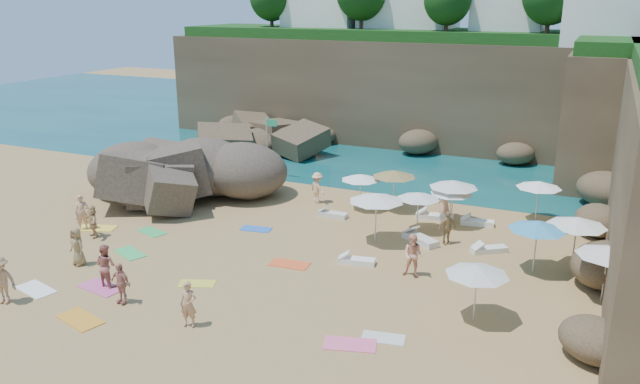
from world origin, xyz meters
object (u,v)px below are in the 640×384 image
at_px(person_stand_5, 241,171).
at_px(flag_pole, 269,140).
at_px(lounger_0, 435,217).
at_px(person_stand_3, 447,228).
at_px(parasol_0, 454,184).
at_px(person_stand_2, 317,188).
at_px(person_stand_4, 445,199).
at_px(rock_outcrop, 195,200).
at_px(person_stand_1, 106,266).
at_px(parasol_1, 361,177).
at_px(parasol_2, 418,196).
at_px(person_stand_0, 82,213).

bearing_deg(person_stand_5, flag_pole, 37.27).
relative_size(lounger_0, person_stand_3, 1.20).
relative_size(parasol_0, lounger_0, 1.28).
bearing_deg(person_stand_2, person_stand_4, -144.77).
bearing_deg(rock_outcrop, flag_pole, 73.61).
relative_size(flag_pole, person_stand_4, 2.09).
bearing_deg(person_stand_3, person_stand_1, 176.02).
bearing_deg(person_stand_3, person_stand_5, 115.43).
relative_size(flag_pole, parasol_1, 1.85).
relative_size(rock_outcrop, parasol_2, 4.23).
bearing_deg(person_stand_0, parasol_0, -11.72).
height_order(parasol_1, person_stand_1, parasol_1).
bearing_deg(person_stand_5, person_stand_4, -24.52).
height_order(person_stand_2, person_stand_5, person_stand_2).
distance_m(parasol_1, person_stand_2, 2.78).
height_order(flag_pole, person_stand_0, flag_pole).
bearing_deg(person_stand_5, rock_outcrop, -119.04).
bearing_deg(person_stand_5, parasol_0, -28.63).
bearing_deg(lounger_0, rock_outcrop, -177.05).
xyz_separation_m(flag_pole, person_stand_3, (13.08, -6.50, -1.70)).
bearing_deg(person_stand_5, person_stand_1, -99.57).
bearing_deg(person_stand_5, person_stand_0, -125.25).
height_order(person_stand_2, person_stand_3, person_stand_2).
relative_size(parasol_1, lounger_0, 1.10).
height_order(person_stand_0, person_stand_5, person_stand_0).
bearing_deg(lounger_0, person_stand_4, 61.73).
xyz_separation_m(person_stand_3, person_stand_4, (-1.05, 3.84, 0.14)).
xyz_separation_m(parasol_1, person_stand_1, (-5.83, -13.14, -0.95)).
height_order(lounger_0, person_stand_1, person_stand_1).
xyz_separation_m(parasol_0, person_stand_0, (-16.55, -8.46, -1.23)).
bearing_deg(person_stand_1, person_stand_5, -75.95).
height_order(rock_outcrop, person_stand_0, person_stand_0).
bearing_deg(person_stand_5, parasol_2, -37.00).
relative_size(person_stand_1, person_stand_3, 1.11).
bearing_deg(person_stand_4, person_stand_3, -23.65).
height_order(parasol_1, person_stand_4, parasol_1).
bearing_deg(person_stand_2, person_stand_5, 13.46).
relative_size(person_stand_2, person_stand_3, 1.10).
xyz_separation_m(parasol_0, parasol_2, (-1.32, -1.71, -0.30)).
xyz_separation_m(parasol_1, parasol_2, (3.77, -1.94, 0.00)).
height_order(lounger_0, person_stand_5, person_stand_5).
height_order(lounger_0, person_stand_3, person_stand_3).
xyz_separation_m(parasol_2, lounger_0, (0.38, 1.98, -1.70)).
height_order(person_stand_3, person_stand_5, person_stand_3).
relative_size(parasol_1, person_stand_2, 1.20).
bearing_deg(parasol_0, rock_outcrop, -171.69).
bearing_deg(person_stand_2, person_stand_1, 105.65).
xyz_separation_m(flag_pole, parasol_0, (12.67, -3.70, -0.37)).
distance_m(parasol_1, person_stand_3, 6.36).
relative_size(rock_outcrop, person_stand_4, 4.77).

